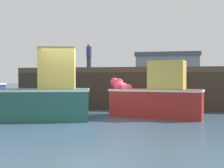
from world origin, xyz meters
The scene contains 6 objects.
ground centered at (0.00, 0.00, -0.05)m, with size 120.00×160.00×0.10m.
pier centered at (2.37, 6.54, 1.67)m, with size 13.47×6.25×2.04m.
fishing_boat_near_right centered at (-1.15, 0.40, 0.93)m, with size 3.21×2.03×2.56m.
fishing_boat_mid centered at (2.51, 1.76, 0.84)m, with size 3.68×1.78×2.14m.
dockworker centered at (-1.63, 7.78, 2.87)m, with size 0.34×0.34×1.66m.
warehouse centered at (3.60, 29.32, 2.46)m, with size 8.09×7.18×4.88m.
Camera 1 is at (2.68, -8.85, 1.45)m, focal length 44.36 mm.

